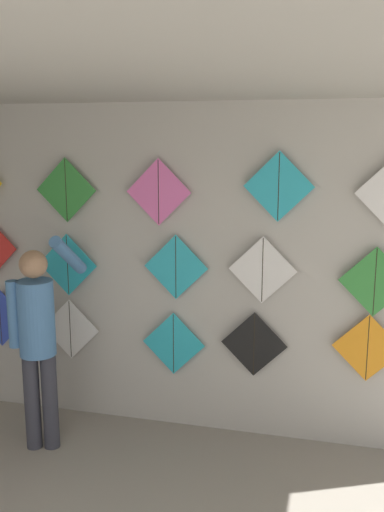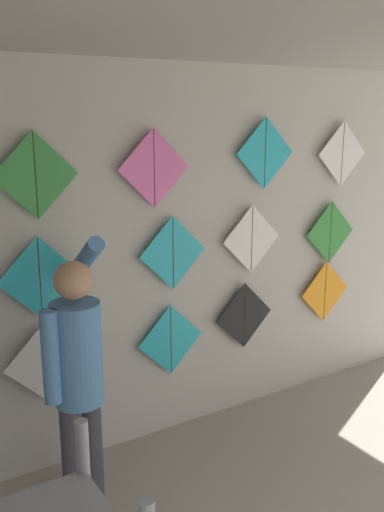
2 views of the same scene
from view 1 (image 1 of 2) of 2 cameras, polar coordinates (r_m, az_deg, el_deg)
The scene contains 15 objects.
back_panel at distance 4.89m, azimuth -2.40°, elevation -1.44°, with size 5.73×0.06×2.80m, color #BCB7AD.
ceiling_slab at distance 2.83m, azimuth -15.67°, elevation 17.60°, with size 5.73×4.96×0.04m, color #A8A399.
shopkeeper at distance 4.74m, azimuth -15.15°, elevation -7.31°, with size 0.44×0.66×1.77m.
kite_0 at distance 5.61m, azimuth -18.61°, elevation -5.84°, with size 0.55×0.01×0.55m.
kite_1 at distance 5.29m, azimuth -12.07°, elevation -7.16°, with size 0.55×0.01×0.55m.
kite_2 at distance 4.97m, azimuth -1.86°, elevation -8.75°, with size 0.55×0.01×0.55m.
kite_3 at distance 4.81m, azimuth 6.22°, elevation -8.76°, with size 0.55×0.01×0.55m.
kite_4 at distance 4.76m, azimuth 17.15°, elevation -8.79°, with size 0.55×0.01×0.55m.
kite_6 at distance 5.13m, azimuth -12.33°, elevation -0.87°, with size 0.55×0.01×0.55m.
kite_7 at distance 4.77m, azimuth -1.62°, elevation -1.13°, with size 0.55×0.01×0.55m.
kite_8 at distance 4.62m, azimuth 7.07°, elevation -1.40°, with size 0.55×0.01×0.55m.
kite_9 at distance 4.61m, azimuth 17.83°, elevation -2.49°, with size 0.55×0.01×0.55m.
kite_11 at distance 5.02m, azimuth -12.48°, elevation 6.45°, with size 0.55×0.01×0.55m.
kite_12 at distance 4.71m, azimuth -3.37°, elevation 6.39°, with size 0.55×0.01×0.55m.
kite_13 at distance 4.51m, azimuth 8.66°, elevation 6.88°, with size 0.55×0.01×0.55m.
Camera 1 is at (1.38, -0.37, 2.51)m, focal length 40.00 mm.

